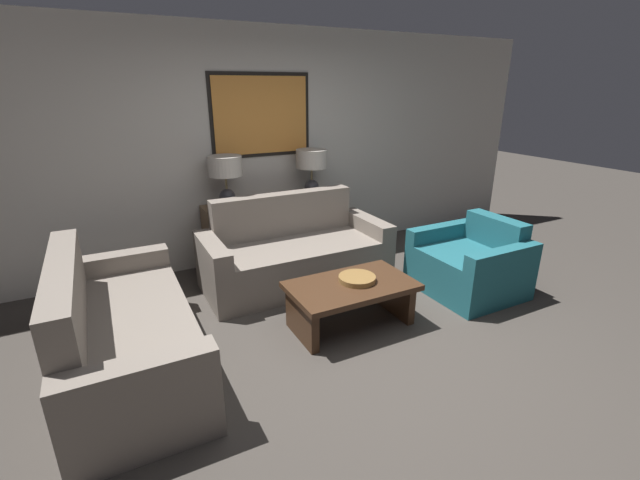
% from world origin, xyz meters
% --- Properties ---
extents(ground_plane, '(20.00, 20.00, 0.00)m').
position_xyz_m(ground_plane, '(0.00, 0.00, 0.00)').
color(ground_plane, '#3D3833').
extents(back_wall, '(7.84, 0.12, 2.65)m').
position_xyz_m(back_wall, '(0.00, 2.41, 1.33)').
color(back_wall, beige).
rests_on(back_wall, ground_plane).
extents(console_table, '(1.58, 0.40, 0.75)m').
position_xyz_m(console_table, '(0.00, 2.13, 0.38)').
color(console_table, brown).
rests_on(console_table, ground_plane).
extents(table_lamp_left, '(0.37, 0.37, 0.56)m').
position_xyz_m(table_lamp_left, '(-0.52, 2.13, 1.15)').
color(table_lamp_left, '#333338').
rests_on(table_lamp_left, console_table).
extents(table_lamp_right, '(0.37, 0.37, 0.56)m').
position_xyz_m(table_lamp_right, '(0.52, 2.13, 1.15)').
color(table_lamp_right, '#333338').
rests_on(table_lamp_right, console_table).
extents(couch_by_back_wall, '(1.95, 0.87, 0.92)m').
position_xyz_m(couch_by_back_wall, '(0.00, 1.50, 0.31)').
color(couch_by_back_wall, slate).
rests_on(couch_by_back_wall, ground_plane).
extents(couch_by_side, '(0.87, 1.95, 0.92)m').
position_xyz_m(couch_by_side, '(-1.76, 0.65, 0.31)').
color(couch_by_side, slate).
rests_on(couch_by_side, ground_plane).
extents(coffee_table, '(1.09, 0.64, 0.41)m').
position_xyz_m(coffee_table, '(0.06, 0.44, 0.30)').
color(coffee_table, '#3D2616').
rests_on(coffee_table, ground_plane).
extents(decorative_bowl, '(0.33, 0.33, 0.05)m').
position_xyz_m(decorative_bowl, '(0.13, 0.46, 0.43)').
color(decorative_bowl, olive).
rests_on(decorative_bowl, coffee_table).
extents(armchair_near_back_wall, '(0.88, 0.97, 0.75)m').
position_xyz_m(armchair_near_back_wall, '(1.52, 0.48, 0.28)').
color(armchair_near_back_wall, '#1E5B66').
rests_on(armchair_near_back_wall, ground_plane).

